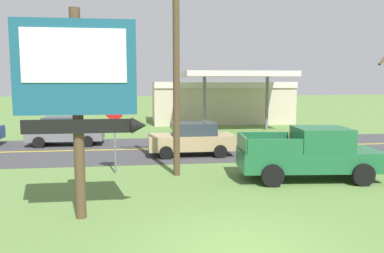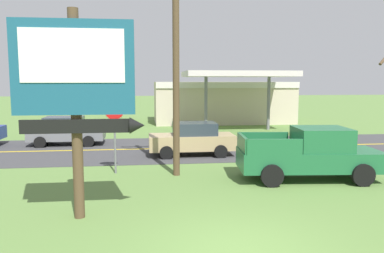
{
  "view_description": "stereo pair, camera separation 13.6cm",
  "coord_description": "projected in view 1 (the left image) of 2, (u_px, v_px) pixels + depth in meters",
  "views": [
    {
      "loc": [
        -2.08,
        -7.91,
        3.68
      ],
      "look_at": [
        0.0,
        8.0,
        1.8
      ],
      "focal_mm": 36.36,
      "sensor_mm": 36.0,
      "label": 1
    },
    {
      "loc": [
        -1.95,
        -7.92,
        3.68
      ],
      "look_at": [
        0.0,
        8.0,
        1.8
      ],
      "focal_mm": 36.36,
      "sensor_mm": 36.0,
      "label": 2
    }
  ],
  "objects": [
    {
      "name": "motel_sign",
      "position": [
        78.0,
        84.0,
        9.97
      ],
      "size": [
        3.34,
        0.54,
        5.54
      ],
      "color": "brown",
      "rests_on": "ground"
    },
    {
      "name": "road_asphalt",
      "position": [
        180.0,
        148.0,
        21.29
      ],
      "size": [
        140.0,
        8.0,
        0.02
      ],
      "primitive_type": "cube",
      "color": "#3D3D3F",
      "rests_on": "ground"
    },
    {
      "name": "road_centre_line",
      "position": [
        180.0,
        148.0,
        21.28
      ],
      "size": [
        126.0,
        0.2,
        0.01
      ],
      "primitive_type": "cube",
      "color": "gold",
      "rests_on": "road_asphalt"
    },
    {
      "name": "car_grey_mid_lane",
      "position": [
        65.0,
        131.0,
        22.33
      ],
      "size": [
        4.2,
        2.0,
        1.64
      ],
      "color": "slate",
      "rests_on": "ground"
    },
    {
      "name": "gas_station",
      "position": [
        221.0,
        101.0,
        34.67
      ],
      "size": [
        12.0,
        11.5,
        4.4
      ],
      "color": "beige",
      "rests_on": "ground"
    },
    {
      "name": "ground_plane",
      "position": [
        239.0,
        250.0,
        8.49
      ],
      "size": [
        180.0,
        180.0,
        0.0
      ],
      "primitive_type": "plane",
      "color": "#5B7F3D"
    },
    {
      "name": "pickup_green_parked_on_lawn",
      "position": [
        311.0,
        154.0,
        14.55
      ],
      "size": [
        5.36,
        2.6,
        1.96
      ],
      "color": "#1E6038",
      "rests_on": "ground"
    },
    {
      "name": "utility_pole",
      "position": [
        176.0,
        45.0,
        14.7
      ],
      "size": [
        1.9,
        0.26,
        9.5
      ],
      "color": "brown",
      "rests_on": "ground"
    },
    {
      "name": "car_tan_far_lane",
      "position": [
        192.0,
        139.0,
        19.27
      ],
      "size": [
        4.2,
        2.0,
        1.64
      ],
      "color": "tan",
      "rests_on": "ground"
    },
    {
      "name": "stop_sign",
      "position": [
        115.0,
        123.0,
        15.31
      ],
      "size": [
        0.8,
        0.08,
        2.95
      ],
      "color": "slate",
      "rests_on": "ground"
    }
  ]
}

